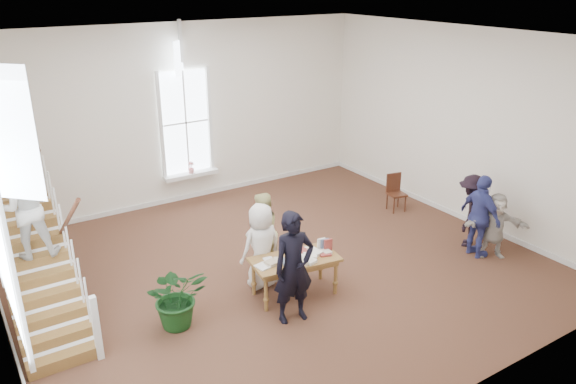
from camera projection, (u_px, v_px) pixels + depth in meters
ground at (279, 267)px, 11.38m from camera, size 10.00×10.00×0.00m
room_shell at (191, 184)px, 14.68m from camera, size 10.49×10.00×10.00m
staircase at (30, 231)px, 9.19m from camera, size 1.10×4.10×2.92m
library_table at (296, 262)px, 10.19m from camera, size 1.68×1.01×0.81m
police_officer at (294, 267)px, 9.34m from camera, size 0.78×0.56×1.99m
elderly_woman at (261, 246)px, 10.42m from camera, size 0.84×0.57×1.67m
person_yellow at (262, 233)px, 10.97m from camera, size 0.95×0.83×1.65m
woman_cluster_a at (480, 217)px, 11.54m from camera, size 0.55×1.09×1.78m
woman_cluster_b at (470, 211)px, 12.05m from camera, size 1.19×1.05×1.60m
woman_cluster_c at (495, 225)px, 11.57m from camera, size 1.30×1.10×1.41m
floor_plant at (177, 296)px, 9.31m from camera, size 1.16×1.06×1.12m
side_chair at (395, 190)px, 13.98m from camera, size 0.47×0.47×0.93m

